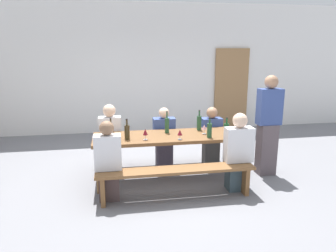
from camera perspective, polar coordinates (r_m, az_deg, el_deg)
The scene contains 23 objects.
ground_plane at distance 5.30m, azimuth -0.00°, elevation -9.49°, with size 24.00×24.00×0.00m, color slate.
back_wall at distance 8.22m, azimuth -4.08°, elevation 10.21°, with size 14.00×0.20×3.20m, color white.
wooden_door at distance 8.66m, azimuth 11.22°, elevation 6.50°, with size 0.90×0.06×2.10m, color #9E7247.
tasting_table at distance 5.08m, azimuth -0.00°, elevation -2.45°, with size 2.35×0.78×0.75m.
bench_near at distance 4.54m, azimuth 1.52°, elevation -8.67°, with size 2.25×0.30×0.45m.
bench_far at distance 5.82m, azimuth -1.17°, elevation -3.58°, with size 2.25×0.30×0.45m.
wine_bottle_0 at distance 5.37m, azimuth 5.58°, elevation 0.61°, with size 0.08×0.08×0.34m.
wine_bottle_1 at distance 4.95m, azimuth 10.38°, elevation -0.76°, with size 0.08×0.08×0.32m.
wine_bottle_2 at distance 4.89m, azimuth -10.13°, elevation -0.97°, with size 0.07×0.07×0.33m.
wine_bottle_3 at distance 4.83m, azimuth -7.32°, elevation -1.04°, with size 0.08×0.08×0.32m.
wine_bottle_4 at distance 5.17m, azimuth -0.19°, elevation 0.20°, with size 0.07×0.07×0.36m.
wine_bottle_5 at distance 4.94m, azimuth 7.41°, elevation -0.71°, with size 0.07×0.07×0.31m.
wine_glass_0 at distance 4.78m, azimuth -4.07°, elevation -1.12°, with size 0.07×0.07×0.17m.
wine_glass_1 at distance 4.80m, azimuth 2.13°, elevation -1.21°, with size 0.07×0.07×0.15m.
wine_glass_2 at distance 5.14m, azimuth 6.50°, elevation -0.24°, with size 0.08×0.08×0.15m.
wine_glass_3 at distance 5.23m, azimuth -10.58°, elevation 0.01°, with size 0.07×0.07×0.17m.
wine_glass_4 at distance 5.08m, azimuth -10.75°, elevation -0.38°, with size 0.07×0.07×0.17m.
seated_guest_near_0 at distance 4.53m, azimuth -10.63°, elevation -6.49°, with size 0.37×0.24×1.14m.
seated_guest_near_1 at distance 4.87m, azimuth 12.44°, elevation -4.87°, with size 0.41×0.24×1.18m.
seated_guest_far_0 at distance 5.56m, azimuth -10.24°, elevation -2.42°, with size 0.37×0.24×1.18m.
seated_guest_far_1 at distance 5.64m, azimuth -0.70°, elevation -2.53°, with size 0.38×0.24×1.09m.
seated_guest_far_2 at distance 5.84m, azimuth 7.72°, elevation -2.12°, with size 0.36×0.24×1.08m.
standing_host at distance 5.55m, azimuth 17.43°, elevation -0.16°, with size 0.39×0.24×1.68m.
Camera 1 is at (-0.84, -4.81, 2.08)m, focal length 34.12 mm.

